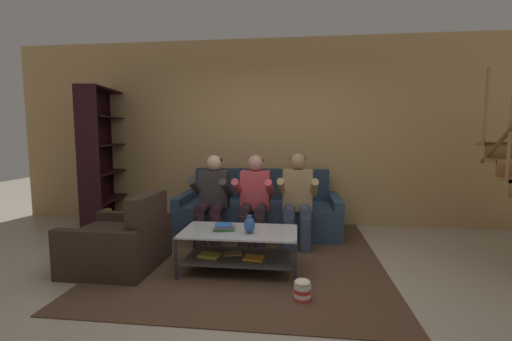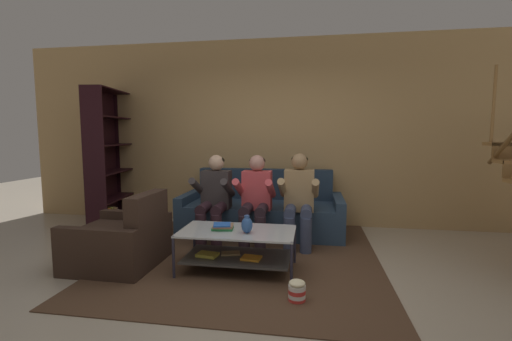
{
  "view_description": "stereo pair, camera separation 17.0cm",
  "coord_description": "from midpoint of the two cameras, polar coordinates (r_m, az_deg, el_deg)",
  "views": [
    {
      "loc": [
        0.43,
        -3.01,
        1.43
      ],
      "look_at": [
        -0.04,
        0.92,
        1.01
      ],
      "focal_mm": 24.0,
      "sensor_mm": 36.0,
      "label": 1
    },
    {
      "loc": [
        0.6,
        -2.98,
        1.43
      ],
      "look_at": [
        -0.04,
        0.92,
        1.01
      ],
      "focal_mm": 24.0,
      "sensor_mm": 36.0,
      "label": 2
    }
  ],
  "objects": [
    {
      "name": "ground",
      "position": [
        3.36,
        -0.44,
        -19.12
      ],
      "size": [
        16.8,
        16.8,
        0.0
      ],
      "primitive_type": "plane",
      "color": "#AC9F8A"
    },
    {
      "name": "back_partition",
      "position": [
        5.48,
        3.94,
        6.27
      ],
      "size": [
        8.4,
        0.12,
        2.9
      ],
      "primitive_type": "cube",
      "color": "tan",
      "rests_on": "ground"
    },
    {
      "name": "couch",
      "position": [
        5.06,
        1.97,
        -6.95
      ],
      "size": [
        2.31,
        0.95,
        0.89
      ],
      "color": "#2A3E56",
      "rests_on": "ground"
    },
    {
      "name": "person_seated_left",
      "position": [
        4.55,
        -5.91,
        -4.05
      ],
      "size": [
        0.5,
        0.58,
        1.15
      ],
      "color": "#2F1C23",
      "rests_on": "ground"
    },
    {
      "name": "person_seated_middle",
      "position": [
        4.44,
        1.04,
        -4.25
      ],
      "size": [
        0.5,
        0.58,
        1.16
      ],
      "color": "#2B1E26",
      "rests_on": "ground"
    },
    {
      "name": "person_seated_right",
      "position": [
        4.4,
        8.25,
        -4.25
      ],
      "size": [
        0.5,
        0.58,
        1.18
      ],
      "color": "#39425E",
      "rests_on": "ground"
    },
    {
      "name": "coffee_table",
      "position": [
        3.65,
        -1.88,
        -12.18
      ],
      "size": [
        1.19,
        0.63,
        0.44
      ],
      "color": "#B1B8BC",
      "rests_on": "ground"
    },
    {
      "name": "area_rug",
      "position": [
        4.31,
        0.15,
        -13.23
      ],
      "size": [
        3.0,
        3.43,
        0.01
      ],
      "color": "#4D3524",
      "rests_on": "ground"
    },
    {
      "name": "vase",
      "position": [
        3.49,
        -0.11,
        -9.04
      ],
      "size": [
        0.11,
        0.11,
        0.18
      ],
      "color": "#2C5395",
      "rests_on": "coffee_table"
    },
    {
      "name": "book_stack",
      "position": [
        3.63,
        -4.24,
        -9.31
      ],
      "size": [
        0.23,
        0.22,
        0.06
      ],
      "color": "#2E954D",
      "rests_on": "coffee_table"
    },
    {
      "name": "bookshelf",
      "position": [
        5.75,
        -22.87,
        0.04
      ],
      "size": [
        0.46,
        1.11,
        2.11
      ],
      "color": "black",
      "rests_on": "ground"
    },
    {
      "name": "armchair",
      "position": [
        4.05,
        -20.43,
        -11.06
      ],
      "size": [
        0.9,
        0.9,
        0.81
      ],
      "color": "#31221A",
      "rests_on": "ground"
    },
    {
      "name": "popcorn_tub",
      "position": [
        3.13,
        8.47,
        -19.22
      ],
      "size": [
        0.15,
        0.15,
        0.19
      ],
      "color": "red",
      "rests_on": "ground"
    }
  ]
}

